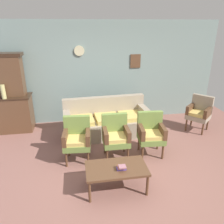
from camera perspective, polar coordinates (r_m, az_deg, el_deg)
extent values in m
plane|color=#84564C|center=(4.22, 2.48, -15.81)|extent=(7.68, 7.68, 0.00)
cube|color=gray|center=(6.06, -2.47, 10.16)|extent=(6.40, 0.06, 2.70)
cube|color=brown|center=(6.14, 6.12, 13.05)|extent=(0.28, 0.02, 0.36)
cylinder|color=beige|center=(5.88, -8.54, 15.50)|extent=(0.26, 0.03, 0.26)
cube|color=brown|center=(6.16, -25.11, -0.52)|extent=(1.10, 0.52, 0.90)
cube|color=#342115|center=(6.01, -25.81, 3.58)|extent=(1.16, 0.55, 0.03)
cube|color=brown|center=(5.97, -26.39, 8.28)|extent=(0.90, 0.36, 0.95)
cube|color=#342115|center=(5.89, -27.24, 13.12)|extent=(0.99, 0.38, 0.08)
cylinder|color=tan|center=(5.79, -26.48, 4.74)|extent=(0.11, 0.11, 0.34)
cube|color=gray|center=(5.44, -1.37, -3.95)|extent=(2.10, 0.92, 0.42)
cube|color=gray|center=(5.55, -2.08, 1.64)|extent=(2.06, 0.28, 0.48)
cube|color=gray|center=(5.56, 8.23, 0.10)|extent=(0.21, 0.81, 0.24)
cube|color=gray|center=(5.22, -11.67, -1.63)|extent=(0.21, 0.81, 0.24)
cube|color=tan|center=(5.44, 4.96, -1.03)|extent=(0.58, 0.59, 0.10)
cube|color=tan|center=(5.30, -1.31, -1.61)|extent=(0.58, 0.59, 0.10)
cube|color=tan|center=(5.22, -7.84, -2.18)|extent=(0.58, 0.59, 0.10)
cube|color=olive|center=(4.43, -9.04, -8.24)|extent=(0.56, 0.52, 0.12)
cube|color=tan|center=(4.36, -9.12, -7.34)|extent=(0.48, 0.44, 0.10)
cube|color=olive|center=(4.47, -9.08, -3.73)|extent=(0.53, 0.14, 0.46)
cube|color=brown|center=(4.33, -6.25, -6.23)|extent=(0.12, 0.49, 0.22)
cube|color=brown|center=(4.37, -12.06, -6.34)|extent=(0.12, 0.49, 0.22)
cylinder|color=brown|center=(4.37, -6.23, -11.93)|extent=(0.04, 0.04, 0.32)
cylinder|color=brown|center=(4.40, -11.82, -11.99)|extent=(0.04, 0.04, 0.32)
cylinder|color=brown|center=(4.69, -6.13, -9.35)|extent=(0.04, 0.04, 0.32)
cylinder|color=brown|center=(4.72, -11.30, -9.43)|extent=(0.04, 0.04, 0.32)
cube|color=olive|center=(4.48, 1.06, -7.57)|extent=(0.53, 0.49, 0.12)
cube|color=tan|center=(4.42, 1.11, -6.68)|extent=(0.45, 0.41, 0.10)
cube|color=olive|center=(4.52, 0.66, -3.13)|extent=(0.52, 0.11, 0.46)
cube|color=brown|center=(4.43, 3.89, -5.43)|extent=(0.09, 0.48, 0.22)
cube|color=brown|center=(4.37, -1.78, -5.84)|extent=(0.09, 0.48, 0.22)
cylinder|color=brown|center=(4.47, 4.16, -10.99)|extent=(0.04, 0.04, 0.32)
cylinder|color=brown|center=(4.40, -1.29, -11.47)|extent=(0.04, 0.04, 0.32)
cylinder|color=brown|center=(4.78, 3.17, -8.56)|extent=(0.04, 0.04, 0.32)
cylinder|color=brown|center=(4.72, -1.89, -8.96)|extent=(0.04, 0.04, 0.32)
cube|color=olive|center=(4.65, 10.14, -6.75)|extent=(0.56, 0.52, 0.12)
cube|color=tan|center=(4.59, 10.27, -5.89)|extent=(0.48, 0.45, 0.10)
cube|color=olive|center=(4.69, 9.79, -2.48)|extent=(0.53, 0.15, 0.46)
cube|color=brown|center=(4.63, 12.93, -4.74)|extent=(0.12, 0.49, 0.22)
cube|color=brown|center=(4.52, 7.57, -5.02)|extent=(0.12, 0.49, 0.22)
cylinder|color=brown|center=(4.66, 13.07, -10.09)|extent=(0.04, 0.04, 0.32)
cylinder|color=brown|center=(4.55, 7.93, -10.47)|extent=(0.04, 0.04, 0.32)
cylinder|color=brown|center=(4.97, 11.81, -7.80)|extent=(0.04, 0.04, 0.32)
cylinder|color=brown|center=(4.87, 7.01, -8.10)|extent=(0.04, 0.04, 0.32)
cube|color=gray|center=(6.03, 21.50, -1.12)|extent=(0.70, 0.71, 0.12)
cube|color=tan|center=(5.98, 21.56, -0.39)|extent=(0.60, 0.60, 0.10)
cube|color=gray|center=(6.11, 22.47, 1.96)|extent=(0.42, 0.45, 0.46)
cube|color=brown|center=(5.92, 23.72, -0.11)|extent=(0.41, 0.38, 0.22)
cube|color=brown|center=(6.03, 19.76, 0.87)|extent=(0.41, 0.38, 0.22)
cylinder|color=brown|center=(5.90, 22.53, -4.15)|extent=(0.04, 0.04, 0.32)
cylinder|color=brown|center=(6.00, 18.75, -3.13)|extent=(0.04, 0.04, 0.32)
cylinder|color=brown|center=(6.24, 23.59, -2.91)|extent=(0.04, 0.04, 0.32)
cylinder|color=brown|center=(6.34, 19.99, -1.97)|extent=(0.04, 0.04, 0.32)
cube|color=brown|center=(3.68, 1.14, -14.45)|extent=(1.00, 0.56, 0.04)
cylinder|color=brown|center=(3.96, -6.35, -15.44)|extent=(0.04, 0.04, 0.38)
cylinder|color=brown|center=(4.09, 7.04, -14.12)|extent=(0.04, 0.04, 0.38)
cylinder|color=brown|center=(3.59, -5.84, -20.05)|extent=(0.04, 0.04, 0.38)
cylinder|color=brown|center=(3.73, 9.18, -18.35)|extent=(0.04, 0.04, 0.38)
cube|color=#5E46B1|center=(3.62, 2.45, -14.49)|extent=(0.15, 0.09, 0.03)
cube|color=#CB6C4D|center=(3.61, 2.44, -14.09)|extent=(0.12, 0.10, 0.03)
cube|color=#9C646F|center=(3.57, 2.69, -14.02)|extent=(0.12, 0.11, 0.02)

